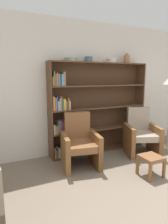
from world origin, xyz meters
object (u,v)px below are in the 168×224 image
Objects in this scene: bowl_slate at (88,59)px; bookshelf at (91,110)px; bowl_olive at (71,59)px; armchair_cushioned at (141,134)px; footstool at (151,160)px; bowl_copper at (112,60)px; armchair_leather at (80,144)px; vase_tall at (127,59)px.

bookshelf is at bearing 17.21° from bowl_slate.
armchair_cushioned is (1.38, -0.51, -1.54)m from bowl_olive.
bowl_olive is at bearing 120.88° from footstool.
bookshelf is 2.30× the size of armchair_cushioned.
footstool is (-0.55, -0.87, -0.13)m from armchair_cushioned.
footstool is at bearing 79.45° from armchair_cushioned.
bowl_copper is 1.91m from armchair_leather.
vase_tall reaches higher than armchair_cushioned.
vase_tall is at bearing 0.00° from bowl_copper.
bowl_olive is 0.78× the size of footstool.
footstool is at bearing -109.60° from vase_tall.
bowl_copper is (0.56, -0.00, -0.01)m from bowl_slate.
bowl_copper is 1.69m from armchair_cushioned.
armchair_leather and armchair_cushioned have the same top height.
bookshelf reaches higher than footstool.
vase_tall is 1.68m from armchair_cushioned.
bowl_olive reaches higher than armchair_cushioned.
armchair_cushioned is at bearing 58.02° from footstool.
bowl_olive is 1.26× the size of vase_tall.
bowl_copper is at bearing -27.88° from armchair_cushioned.
bowl_copper is (0.93, -0.00, 0.01)m from bowl_olive.
bowl_olive is 0.93m from bowl_copper.
footstool is at bearing -71.85° from bowl_slate.
bowl_olive reaches higher than bookshelf.
bowl_olive is 0.38m from bowl_slate.
bowl_slate is 1.70m from armchair_leather.
bowl_slate is 0.80× the size of bowl_copper.
bookshelf is 12.51× the size of bowl_slate.
vase_tall is at bearing -62.88° from armchair_cushioned.
armchair_leather is 1.00× the size of armchair_cushioned.
bowl_copper is (0.48, -0.02, 1.04)m from bookshelf.
armchair_leather is 1.43m from armchair_cushioned.
bowl_slate is at bearing 180.00° from bowl_copper.
armchair_leather is (-0.99, -0.51, -1.55)m from bowl_copper.
vase_tall is at bearing -148.21° from armchair_leather.
bowl_olive is 2.13m from armchair_cushioned.
bowl_slate is at bearing -5.79° from armchair_cushioned.
armchair_leather is at bearing -152.62° from bowl_copper.
bowl_slate is (-0.08, -0.02, 1.06)m from bookshelf.
armchair_leather is 2.80× the size of footstool.
armchair_leather is at bearing 21.31° from armchair_cushioned.
armchair_leather is at bearing -96.10° from bowl_olive.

